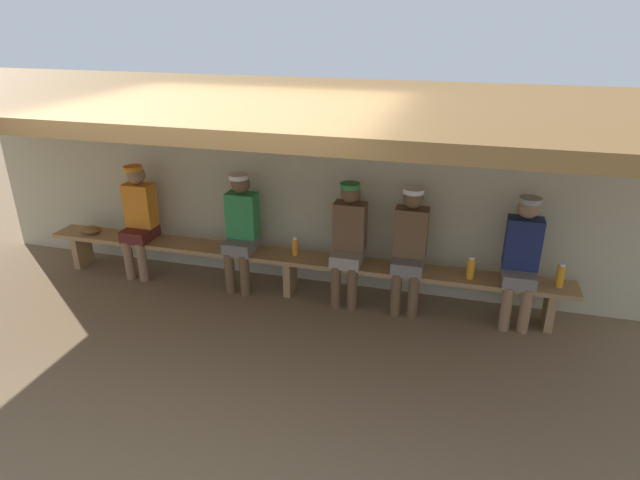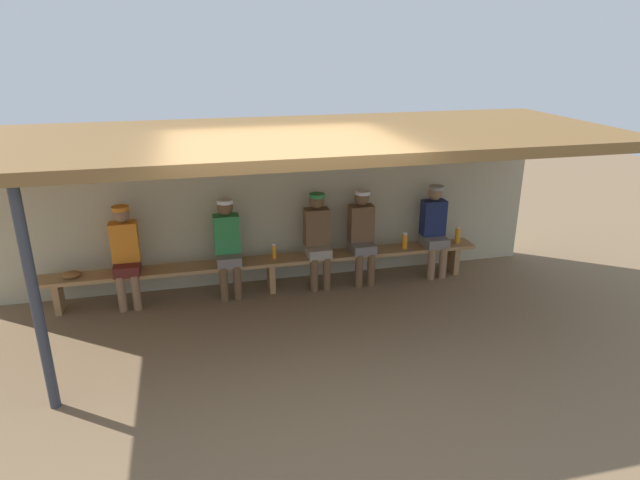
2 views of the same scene
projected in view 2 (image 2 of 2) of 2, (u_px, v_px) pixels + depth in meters
The scene contains 14 objects.
ground_plane at pixel (292, 346), 6.37m from camera, with size 24.00×24.00×0.00m, color brown.
back_wall at pixel (264, 205), 7.81m from camera, with size 8.00×0.20×2.20m, color #B7AD8C.
dugout_roof at pixel (277, 139), 6.22m from camera, with size 8.00×2.80×0.12m, color brown.
support_post at pixel (36, 303), 4.95m from camera, with size 0.10×0.10×2.20m, color #2D333D.
bench at pixel (271, 264), 7.65m from camera, with size 6.00×0.36×0.46m.
player_near_post at pixel (362, 232), 7.81m from camera, with size 0.34×0.42×1.34m.
player_in_blue at pixel (125, 251), 7.11m from camera, with size 0.34×0.42×1.34m.
player_in_white at pixel (434, 226), 8.06m from camera, with size 0.34×0.42×1.34m.
player_rightmost at pixel (228, 243), 7.40m from camera, with size 0.34×0.42×1.34m.
player_middle at pixel (317, 236), 7.67m from camera, with size 0.34×0.42×1.34m.
water_bottle_blue at pixel (274, 251), 7.62m from camera, with size 0.06×0.06×0.22m.
water_bottle_clear at pixel (458, 235), 8.19m from camera, with size 0.08×0.08×0.25m.
water_bottle_green at pixel (405, 241), 7.97m from camera, with size 0.08×0.08×0.24m.
baseball_glove_worn at pixel (71, 275), 7.02m from camera, with size 0.24×0.17×0.09m, color brown.
Camera 2 is at (-0.99, -5.47, 3.34)m, focal length 31.15 mm.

